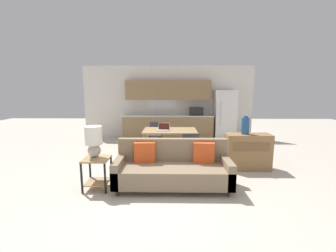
{
  "coord_description": "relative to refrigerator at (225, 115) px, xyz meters",
  "views": [
    {
      "loc": [
        0.14,
        -3.94,
        1.86
      ],
      "look_at": [
        0.05,
        1.5,
        0.95
      ],
      "focal_mm": 24.0,
      "sensor_mm": 36.0,
      "label": 1
    }
  ],
  "objects": [
    {
      "name": "ground_plane",
      "position": [
        -2.08,
        -4.24,
        -0.9
      ],
      "size": [
        20.0,
        20.0,
        0.0
      ],
      "primitive_type": "plane",
      "color": "beige"
    },
    {
      "name": "table_lamp",
      "position": [
        -3.37,
        -4.21,
        0.03
      ],
      "size": [
        0.31,
        0.31,
        0.59
      ],
      "color": "#B2A893",
      "rests_on": "side_table"
    },
    {
      "name": "dining_chair_near_right",
      "position": [
        -1.51,
        -2.97,
        -0.41
      ],
      "size": [
        0.48,
        0.48,
        0.83
      ],
      "rotation": [
        0.0,
        0.0,
        3.29
      ],
      "color": "#38383D",
      "rests_on": "ground_plane"
    },
    {
      "name": "refrigerator",
      "position": [
        0.0,
        0.0,
        0.0
      ],
      "size": [
        0.75,
        0.7,
        1.8
      ],
      "color": "white",
      "rests_on": "ground_plane"
    },
    {
      "name": "side_table",
      "position": [
        -3.33,
        -4.23,
        -0.5
      ],
      "size": [
        0.46,
        0.46,
        0.59
      ],
      "color": "tan",
      "rests_on": "ground_plane"
    },
    {
      "name": "vase",
      "position": [
        -0.26,
        -3.11,
        0.13
      ],
      "size": [
        0.18,
        0.18,
        0.42
      ],
      "color": "#234C84",
      "rests_on": "credenza"
    },
    {
      "name": "dining_chair_far_left",
      "position": [
        -2.44,
        -1.38,
        -0.41
      ],
      "size": [
        0.46,
        0.46,
        0.83
      ],
      "rotation": [
        0.0,
        0.0,
        -0.09
      ],
      "color": "#38383D",
      "rests_on": "ground_plane"
    },
    {
      "name": "couch",
      "position": [
        -1.91,
        -4.09,
        -0.56
      ],
      "size": [
        2.15,
        0.8,
        0.88
      ],
      "color": "#3D2D1E",
      "rests_on": "ground_plane"
    },
    {
      "name": "laptop",
      "position": [
        -2.16,
        -2.21,
        -0.11
      ],
      "size": [
        0.35,
        0.3,
        0.2
      ],
      "rotation": [
        0.0,
        0.0,
        -0.15
      ],
      "color": "#B7BABC",
      "rests_on": "dining_table"
    },
    {
      "name": "kitchen_counter",
      "position": [
        -2.06,
        0.08,
        -0.06
      ],
      "size": [
        3.31,
        0.65,
        2.15
      ],
      "color": "#8E704C",
      "rests_on": "ground_plane"
    },
    {
      "name": "dining_table",
      "position": [
        -1.99,
        -2.14,
        -0.22
      ],
      "size": [
        1.45,
        0.91,
        0.74
      ],
      "color": "tan",
      "rests_on": "ground_plane"
    },
    {
      "name": "wall_back",
      "position": [
        -2.08,
        0.39,
        0.45
      ],
      "size": [
        6.4,
        0.07,
        2.7
      ],
      "color": "silver",
      "rests_on": "ground_plane"
    },
    {
      "name": "credenza",
      "position": [
        -0.17,
        -3.13,
        -0.48
      ],
      "size": [
        1.01,
        0.42,
        0.83
      ],
      "color": "olive",
      "rests_on": "ground_plane"
    }
  ]
}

